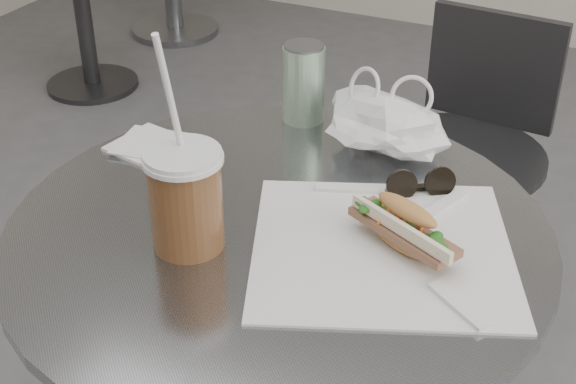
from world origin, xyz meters
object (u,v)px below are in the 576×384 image
at_px(chair_far, 458,196).
at_px(bg_chair, 77,7).
at_px(banh_mi, 405,227).
at_px(sunglasses, 420,185).
at_px(cafe_table, 279,370).
at_px(iced_coffee, 186,197).
at_px(drink_can, 304,83).

relative_size(chair_far, bg_chair, 0.97).
height_order(banh_mi, sunglasses, banh_mi).
xyz_separation_m(chair_far, sunglasses, (0.07, -0.66, 0.42)).
bearing_deg(cafe_table, iced_coffee, -135.98).
height_order(bg_chair, sunglasses, sunglasses).
height_order(banh_mi, drink_can, drink_can).
distance_m(bg_chair, drink_can, 1.95).
xyz_separation_m(cafe_table, iced_coffee, (-0.09, -0.09, 0.35)).
distance_m(chair_far, banh_mi, 0.92).
relative_size(bg_chair, sunglasses, 7.98).
xyz_separation_m(chair_far, drink_can, (-0.18, -0.51, 0.47)).
bearing_deg(iced_coffee, banh_mi, 22.69).
xyz_separation_m(chair_far, bg_chair, (-1.66, 0.68, 0.01)).
xyz_separation_m(cafe_table, bg_chair, (-1.58, 1.50, -0.12)).
relative_size(cafe_table, chair_far, 1.01).
bearing_deg(drink_can, chair_far, 70.13).
bearing_deg(bg_chair, cafe_table, -56.29).
distance_m(chair_far, bg_chair, 1.79).
bearing_deg(cafe_table, sunglasses, 46.20).
xyz_separation_m(banh_mi, iced_coffee, (-0.26, -0.11, 0.04)).
relative_size(banh_mi, drink_can, 1.56).
xyz_separation_m(banh_mi, drink_can, (-0.28, 0.29, 0.03)).
bearing_deg(sunglasses, drink_can, 115.76).
bearing_deg(chair_far, cafe_table, 90.21).
relative_size(sunglasses, drink_can, 0.71).
relative_size(cafe_table, bg_chair, 0.99).
bearing_deg(chair_far, iced_coffee, 85.17).
bearing_deg(cafe_table, chair_far, 84.34).
xyz_separation_m(bg_chair, sunglasses, (1.73, -1.34, 0.41)).
distance_m(chair_far, iced_coffee, 1.04).
bearing_deg(banh_mi, cafe_table, -146.27).
height_order(cafe_table, sunglasses, sunglasses).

